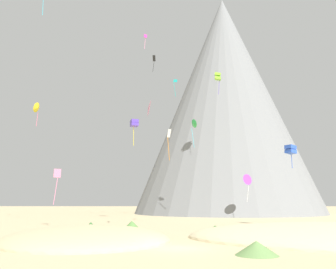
# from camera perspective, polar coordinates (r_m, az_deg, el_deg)

# --- Properties ---
(ground_plane) EXTENTS (400.00, 400.00, 0.00)m
(ground_plane) POSITION_cam_1_polar(r_m,az_deg,el_deg) (27.18, 1.75, -17.67)
(ground_plane) COLOR #C6B284
(dune_foreground_left) EXTENTS (16.01, 17.62, 2.58)m
(dune_foreground_left) POSITION_cam_1_polar(r_m,az_deg,el_deg) (32.75, -12.90, -16.19)
(dune_foreground_left) COLOR #C6B284
(dune_foreground_left) RESTS_ON ground_plane
(bush_scatter_east) EXTENTS (2.39, 2.39, 0.80)m
(bush_scatter_east) POSITION_cam_1_polar(r_m,az_deg,el_deg) (48.64, -5.78, -13.97)
(bush_scatter_east) COLOR #568442
(bush_scatter_east) RESTS_ON ground_plane
(bush_far_left) EXTENTS (3.07, 3.07, 0.77)m
(bush_far_left) POSITION_cam_1_polar(r_m,az_deg,el_deg) (40.25, 7.51, -14.69)
(bush_far_left) COLOR #477238
(bush_far_left) RESTS_ON ground_plane
(bush_mid_center) EXTENTS (1.03, 1.03, 0.48)m
(bush_mid_center) POSITION_cam_1_polar(r_m,az_deg,el_deg) (52.35, -12.18, -13.72)
(bush_mid_center) COLOR #386633
(bush_mid_center) RESTS_ON ground_plane
(bush_ridge_crest) EXTENTS (2.35, 2.35, 0.75)m
(bush_ridge_crest) POSITION_cam_1_polar(r_m,az_deg,el_deg) (49.74, 20.89, -13.30)
(bush_ridge_crest) COLOR #668C4C
(bush_ridge_crest) RESTS_ON ground_plane
(bush_far_right) EXTENTS (2.83, 2.83, 0.90)m
(bush_far_right) POSITION_cam_1_polar(r_m,az_deg,el_deg) (24.41, 13.91, -17.13)
(bush_far_right) COLOR #668C4C
(bush_far_right) RESTS_ON ground_plane
(rock_massif) EXTENTS (55.24, 55.24, 63.31)m
(rock_massif) POSITION_cam_1_polar(r_m,az_deg,el_deg) (103.79, 8.58, 4.47)
(rock_massif) COLOR slate
(rock_massif) RESTS_ON ground_plane
(kite_gold_low) EXTENTS (0.78, 1.55, 4.42)m
(kite_gold_low) POSITION_cam_1_polar(r_m,az_deg,el_deg) (86.44, 4.47, -4.16)
(kite_gold_low) COLOR gold
(kite_pink_low) EXTENTS (0.95, 0.61, 4.76)m
(kite_pink_low) POSITION_cam_1_polar(r_m,az_deg,el_deg) (51.00, -17.26, -6.59)
(kite_pink_low) COLOR pink
(kite_yellow_mid) EXTENTS (1.08, 1.88, 4.24)m
(kite_yellow_mid) POSITION_cam_1_polar(r_m,az_deg,el_deg) (66.96, -20.09, 4.01)
(kite_yellow_mid) COLOR yellow
(kite_violet_low) EXTENTS (2.17, 1.64, 5.38)m
(kite_violet_low) POSITION_cam_1_polar(r_m,az_deg,el_deg) (71.75, 12.44, -7.05)
(kite_violet_low) COLOR purple
(kite_indigo_mid) EXTENTS (1.80, 1.82, 5.06)m
(kite_indigo_mid) POSITION_cam_1_polar(r_m,az_deg,el_deg) (69.52, -5.38, 1.80)
(kite_indigo_mid) COLOR #5138B2
(kite_black_high) EXTENTS (0.74, 0.59, 4.32)m
(kite_black_high) POSITION_cam_1_polar(r_m,az_deg,el_deg) (90.34, -2.26, 11.73)
(kite_black_high) COLOR black
(kite_rainbow_mid) EXTENTS (0.75, 2.26, 2.21)m
(kite_rainbow_mid) POSITION_cam_1_polar(r_m,az_deg,el_deg) (47.72, -3.10, 4.23)
(kite_rainbow_mid) COLOR #E5668C
(kite_green_mid) EXTENTS (1.54, 1.94, 5.76)m
(kite_green_mid) POSITION_cam_1_polar(r_m,az_deg,el_deg) (72.25, 4.09, 1.68)
(kite_green_mid) COLOR green
(kite_teal_high) EXTENTS (0.98, 0.35, 4.23)m
(kite_teal_high) POSITION_cam_1_polar(r_m,az_deg,el_deg) (84.75, 1.14, 8.04)
(kite_teal_high) COLOR teal
(kite_magenta_high) EXTENTS (0.70, 0.48, 3.51)m
(kite_magenta_high) POSITION_cam_1_polar(r_m,az_deg,el_deg) (80.53, -3.64, 14.97)
(kite_magenta_high) COLOR #D1339E
(kite_lime_high) EXTENTS (1.49, 1.41, 4.89)m
(kite_lime_high) POSITION_cam_1_polar(r_m,az_deg,el_deg) (78.10, 7.92, 9.11)
(kite_lime_high) COLOR #8CD133
(kite_blue_low) EXTENTS (1.63, 1.61, 3.17)m
(kite_blue_low) POSITION_cam_1_polar(r_m,az_deg,el_deg) (51.91, 18.91, -2.28)
(kite_blue_low) COLOR blue
(kite_white_mid) EXTENTS (0.70, 1.35, 5.14)m
(kite_white_mid) POSITION_cam_1_polar(r_m,az_deg,el_deg) (57.55, 0.16, -0.32)
(kite_white_mid) COLOR white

